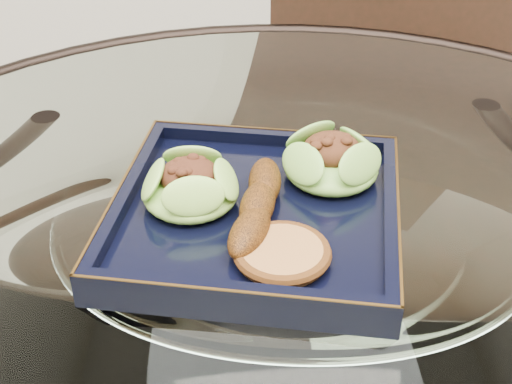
{
  "coord_description": "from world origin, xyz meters",
  "views": [
    {
      "loc": [
        -0.06,
        -0.52,
        1.18
      ],
      "look_at": [
        -0.03,
        0.03,
        0.8
      ],
      "focal_mm": 50.0,
      "sensor_mm": 36.0,
      "label": 1
    }
  ],
  "objects": [
    {
      "name": "lettuce_wrap_left",
      "position": [
        -0.09,
        0.05,
        0.8
      ],
      "size": [
        0.12,
        0.12,
        0.03
      ],
      "primitive_type": "ellipsoid",
      "rotation": [
        0.0,
        0.0,
        -0.41
      ],
      "color": "#619A2C",
      "rests_on": "navy_plate"
    },
    {
      "name": "crumb_patty",
      "position": [
        -0.01,
        -0.05,
        0.79
      ],
      "size": [
        0.09,
        0.09,
        0.01
      ],
      "primitive_type": "cylinder",
      "rotation": [
        0.0,
        0.0,
        -0.25
      ],
      "color": "#A96938",
      "rests_on": "navy_plate"
    },
    {
      "name": "dining_chair",
      "position": [
        0.23,
        0.52,
        0.59
      ],
      "size": [
        0.52,
        0.52,
        1.05
      ],
      "rotation": [
        0.0,
        0.0,
        -0.15
      ],
      "color": "black",
      "rests_on": "ground"
    },
    {
      "name": "dining_table",
      "position": [
        -0.0,
        -0.0,
        0.6
      ],
      "size": [
        1.13,
        1.13,
        0.77
      ],
      "color": "white",
      "rests_on": "ground"
    },
    {
      "name": "roasted_plantain",
      "position": [
        -0.03,
        0.02,
        0.8
      ],
      "size": [
        0.07,
        0.15,
        0.03
      ],
      "primitive_type": "ellipsoid",
      "rotation": [
        0.0,
        0.0,
        1.34
      ],
      "color": "#5F2F0A",
      "rests_on": "navy_plate"
    },
    {
      "name": "lettuce_wrap_right",
      "position": [
        0.05,
        0.08,
        0.8
      ],
      "size": [
        0.11,
        0.11,
        0.03
      ],
      "primitive_type": "ellipsoid",
      "rotation": [
        0.0,
        0.0,
        0.16
      ],
      "color": "#588F29",
      "rests_on": "navy_plate"
    },
    {
      "name": "navy_plate",
      "position": [
        -0.03,
        0.03,
        0.77
      ],
      "size": [
        0.32,
        0.32,
        0.02
      ],
      "primitive_type": "cube",
      "rotation": [
        0.0,
        0.0,
        -0.2
      ],
      "color": "black",
      "rests_on": "dining_table"
    }
  ]
}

